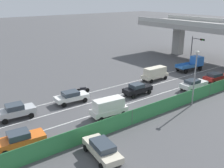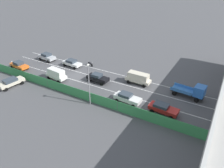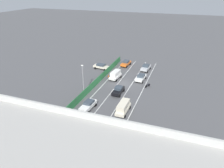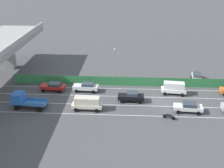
# 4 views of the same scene
# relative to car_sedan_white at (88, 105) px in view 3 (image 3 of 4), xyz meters

# --- Properties ---
(ground_plane) EXTENTS (300.00, 300.00, 0.00)m
(ground_plane) POSITION_rel_car_sedan_white_xyz_m (-3.44, -13.53, -0.90)
(ground_plane) COLOR #4C4C4F
(lane_line_left_edge) EXTENTS (0.14, 47.94, 0.01)m
(lane_line_left_edge) POSITION_rel_car_sedan_white_xyz_m (-8.37, -7.56, -0.90)
(lane_line_left_edge) COLOR silver
(lane_line_left_edge) RESTS_ON ground
(lane_line_mid_left) EXTENTS (0.14, 47.94, 0.01)m
(lane_line_mid_left) POSITION_rel_car_sedan_white_xyz_m (-5.08, -7.56, -0.90)
(lane_line_mid_left) COLOR silver
(lane_line_mid_left) RESTS_ON ground
(lane_line_mid_right) EXTENTS (0.14, 47.94, 0.01)m
(lane_line_mid_right) POSITION_rel_car_sedan_white_xyz_m (-1.80, -7.56, -0.90)
(lane_line_mid_right) COLOR silver
(lane_line_mid_right) RESTS_ON ground
(lane_line_right_edge) EXTENTS (0.14, 47.94, 0.01)m
(lane_line_right_edge) POSITION_rel_car_sedan_white_xyz_m (1.48, -7.56, -0.90)
(lane_line_right_edge) COLOR silver
(lane_line_right_edge) RESTS_ON ground
(elevated_overpass) EXTENTS (45.78, 11.28, 8.55)m
(elevated_overpass) POSITION_rel_car_sedan_white_xyz_m (-3.44, 18.41, 5.95)
(elevated_overpass) COLOR #A09E99
(elevated_overpass) RESTS_ON ground
(green_fence) EXTENTS (0.10, 44.04, 1.78)m
(green_fence) POSITION_rel_car_sedan_white_xyz_m (2.91, -7.56, -0.01)
(green_fence) COLOR #338447
(green_fence) RESTS_ON ground
(car_sedan_white) EXTENTS (2.17, 4.61, 1.60)m
(car_sedan_white) POSITION_rel_car_sedan_white_xyz_m (0.00, 0.00, 0.00)
(car_sedan_white) COLOR white
(car_sedan_white) RESTS_ON ground
(car_van_white) EXTENTS (2.29, 4.49, 2.22)m
(car_van_white) POSITION_rel_car_sedan_white_xyz_m (-0.29, -15.67, 0.35)
(car_van_white) COLOR silver
(car_van_white) RESTS_ON ground
(car_sedan_red) EXTENTS (2.21, 4.55, 1.54)m
(car_sedan_red) POSITION_rel_car_sedan_white_xyz_m (-0.10, 6.01, -0.02)
(car_sedan_red) COLOR red
(car_sedan_red) RESTS_ON ground
(car_sedan_silver) EXTENTS (2.40, 4.41, 1.74)m
(car_sedan_silver) POSITION_rel_car_sedan_white_xyz_m (-6.49, -24.41, 0.05)
(car_sedan_silver) COLOR #B7BABC
(car_sedan_silver) RESTS_ON ground
(car_sedan_black) EXTENTS (2.00, 4.40, 1.67)m
(car_sedan_black) POSITION_rel_car_sedan_white_xyz_m (-3.55, -8.14, 0.01)
(car_sedan_black) COLOR black
(car_sedan_black) RESTS_ON ground
(car_van_cream) EXTENTS (2.04, 4.84, 2.18)m
(car_van_cream) POSITION_rel_car_sedan_white_xyz_m (-6.85, -1.12, 0.33)
(car_van_cream) COLOR beige
(car_van_cream) RESTS_ON ground
(car_hatchback_white) EXTENTS (2.29, 4.55, 1.58)m
(car_hatchback_white) POSITION_rel_car_sedan_white_xyz_m (-6.70, -17.04, -0.02)
(car_hatchback_white) COLOR silver
(car_hatchback_white) RESTS_ON ground
(car_taxi_orange) EXTENTS (2.36, 4.69, 1.64)m
(car_taxi_orange) POSITION_rel_car_sedan_white_xyz_m (-0.02, -26.19, -0.01)
(car_taxi_orange) COLOR orange
(car_taxi_orange) RESTS_ON ground
(flatbed_truck_blue) EXTENTS (2.70, 5.66, 2.57)m
(flatbed_truck_blue) POSITION_rel_car_sedan_white_xyz_m (-6.76, 9.12, 0.41)
(flatbed_truck_blue) COLOR black
(flatbed_truck_blue) RESTS_ON ground
(motorcycle) EXTENTS (0.93, 1.83, 0.93)m
(motorcycle) POSITION_rel_car_sedan_white_xyz_m (-9.11, -13.80, -0.44)
(motorcycle) COLOR black
(motorcycle) RESTS_ON ground
(parked_sedan_cream) EXTENTS (4.88, 2.47, 1.58)m
(parked_sedan_cream) POSITION_rel_car_sedan_white_xyz_m (5.96, -21.06, -0.01)
(parked_sedan_cream) COLOR beige
(parked_sedan_cream) RESTS_ON ground
(traffic_light) EXTENTS (3.15, 0.75, 5.54)m
(traffic_light) POSITION_rel_car_sedan_white_xyz_m (-9.51, 13.22, 3.00)
(traffic_light) COLOR #47474C
(traffic_light) RESTS_ON ground
(street_lamp) EXTENTS (0.60, 0.36, 7.13)m
(street_lamp) POSITION_rel_car_sedan_white_xyz_m (3.48, -4.99, 3.42)
(street_lamp) COLOR gray
(street_lamp) RESTS_ON ground
(traffic_cone) EXTENTS (0.47, 0.47, 0.62)m
(traffic_cone) POSITION_rel_car_sedan_white_xyz_m (1.94, -16.37, -0.61)
(traffic_cone) COLOR orange
(traffic_cone) RESTS_ON ground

